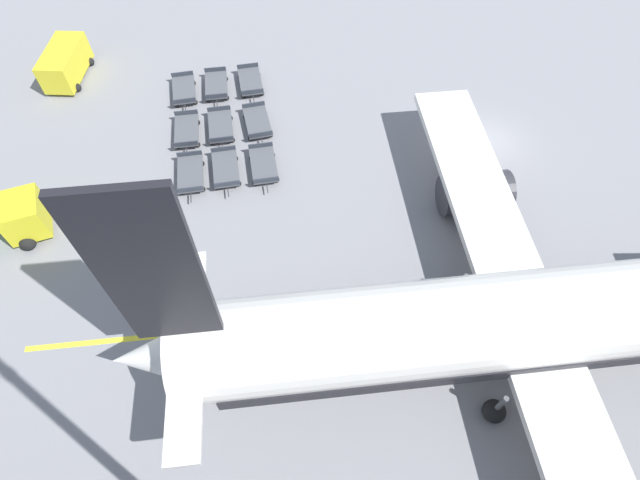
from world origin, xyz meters
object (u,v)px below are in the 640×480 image
service_van (65,63)px  baggage_dolly_row_mid_b_col_c (264,165)px  baggage_dolly_row_mid_a_col_b (221,127)px  baggage_dolly_row_mid_b_col_a (250,82)px  baggage_dolly_row_mid_a_col_a (216,86)px  baggage_dolly_row_mid_a_col_c (226,169)px  baggage_dolly_row_near_col_a (184,90)px  airplane (553,317)px  baggage_dolly_row_near_col_b (187,131)px  baggage_dolly_row_near_col_c (190,174)px  baggage_dolly_row_mid_b_col_b (257,122)px

service_van → baggage_dolly_row_mid_b_col_c: bearing=50.5°
baggage_dolly_row_mid_a_col_b → baggage_dolly_row_mid_b_col_a: same height
baggage_dolly_row_mid_a_col_a → baggage_dolly_row_mid_b_col_c: same height
baggage_dolly_row_mid_a_col_c → baggage_dolly_row_mid_a_col_b: bearing=-176.1°
baggage_dolly_row_mid_a_col_a → baggage_dolly_row_mid_b_col_c: 8.83m
baggage_dolly_row_near_col_a → airplane: bearing=39.0°
airplane → baggage_dolly_row_near_col_a: bearing=-141.0°
airplane → baggage_dolly_row_near_col_b: bearing=-135.2°
baggage_dolly_row_near_col_c → baggage_dolly_row_mid_a_col_c: same height
baggage_dolly_row_mid_a_col_a → baggage_dolly_row_mid_b_col_a: size_ratio=0.99×
airplane → service_van: airplane is taller
baggage_dolly_row_near_col_c → baggage_dolly_row_mid_b_col_a: same height
baggage_dolly_row_near_col_c → baggage_dolly_row_mid_a_col_a: same height
baggage_dolly_row_mid_b_col_a → baggage_dolly_row_mid_b_col_b: (4.42, 0.27, 0.00)m
baggage_dolly_row_near_col_a → baggage_dolly_row_mid_a_col_a: bearing=95.8°
baggage_dolly_row_mid_a_col_a → baggage_dolly_row_mid_b_col_c: bearing=19.3°
baggage_dolly_row_near_col_a → baggage_dolly_row_mid_a_col_b: 4.90m
baggage_dolly_row_near_col_c → baggage_dolly_row_mid_b_col_a: (-8.65, 4.14, 0.00)m
baggage_dolly_row_mid_a_col_b → baggage_dolly_row_mid_b_col_c: (3.94, 2.66, 0.00)m
airplane → baggage_dolly_row_near_col_a: 28.18m
service_van → baggage_dolly_row_mid_a_col_c: bearing=45.0°
baggage_dolly_row_mid_b_col_b → baggage_dolly_row_mid_b_col_a: bearing=-176.5°
baggage_dolly_row_near_col_b → baggage_dolly_row_near_col_c: (3.98, 0.34, 0.00)m
baggage_dolly_row_near_col_b → airplane: bearing=44.8°
baggage_dolly_row_mid_b_col_a → baggage_dolly_row_near_col_b: bearing=-43.8°
baggage_dolly_row_mid_b_col_c → baggage_dolly_row_mid_a_col_c: bearing=-89.6°
service_van → baggage_dolly_row_near_col_a: bearing=69.2°
baggage_dolly_row_near_col_b → baggage_dolly_row_mid_b_col_a: same height
baggage_dolly_row_near_col_b → baggage_dolly_row_mid_a_col_a: size_ratio=1.00×
service_van → baggage_dolly_row_mid_a_col_a: service_van is taller
service_van → baggage_dolly_row_mid_b_col_c: 17.84m
baggage_dolly_row_mid_a_col_c → baggage_dolly_row_near_col_b: bearing=-146.4°
baggage_dolly_row_near_col_a → baggage_dolly_row_mid_b_col_a: (-0.37, 4.79, 0.00)m
service_van → baggage_dolly_row_mid_b_col_b: size_ratio=1.29×
baggage_dolly_row_mid_a_col_b → baggage_dolly_row_mid_b_col_b: (-0.12, 2.49, 0.00)m
baggage_dolly_row_mid_a_col_c → baggage_dolly_row_mid_b_col_a: (-8.49, 1.95, 0.00)m
baggage_dolly_row_near_col_a → baggage_dolly_row_mid_a_col_a: 2.32m
service_van → baggage_dolly_row_mid_b_col_a: service_van is taller
baggage_dolly_row_near_col_a → baggage_dolly_row_mid_b_col_a: size_ratio=1.00×
baggage_dolly_row_near_col_a → baggage_dolly_row_mid_b_col_b: (4.05, 5.06, 0.00)m
baggage_dolly_row_mid_b_col_a → baggage_dolly_row_mid_b_col_b: 4.43m
airplane → baggage_dolly_row_mid_a_col_c: size_ratio=10.18×
baggage_dolly_row_mid_a_col_a → baggage_dolly_row_mid_a_col_c: same height
baggage_dolly_row_near_col_b → baggage_dolly_row_mid_b_col_b: 4.76m
baggage_dolly_row_mid_a_col_c → baggage_dolly_row_mid_b_col_b: size_ratio=0.99×
baggage_dolly_row_near_col_a → baggage_dolly_row_mid_a_col_c: bearing=19.3°
baggage_dolly_row_mid_b_col_a → service_van: bearing=-102.1°
airplane → baggage_dolly_row_mid_b_col_a: 25.78m
baggage_dolly_row_mid_a_col_a → baggage_dolly_row_mid_a_col_b: 4.41m
baggage_dolly_row_mid_b_col_a → baggage_dolly_row_mid_b_col_c: same height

